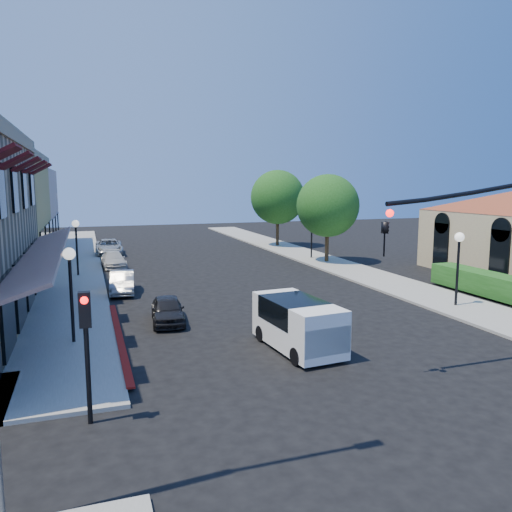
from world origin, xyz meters
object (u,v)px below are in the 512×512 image
object	(u,v)px
cobra_streetlight	(0,220)
lamppost_right_near	(459,250)
street_tree_b	(278,197)
secondary_signal	(86,333)
white_van	(298,322)
parked_car_d	(109,247)
parked_car_b	(122,282)
lamppost_left_near	(70,271)
street_tree_a	(328,206)
lamppost_left_far	(76,233)
lamppost_right_far	(312,224)
parked_car_a	(168,310)
parked_car_c	(113,260)

from	to	relation	value
cobra_streetlight	lamppost_right_near	xyz separation A→B (m)	(17.65, 10.00, -2.53)
street_tree_b	secondary_signal	bearing A→B (deg)	-118.77
white_van	parked_car_d	xyz separation A→B (m)	(-5.20, 26.67, -0.39)
lamppost_right_near	parked_car_d	bearing A→B (deg)	122.02
cobra_streetlight	parked_car_b	size ratio (longest dim) A/B	2.64
lamppost_left_near	parked_car_d	bearing A→B (deg)	84.41
street_tree_a	parked_car_b	size ratio (longest dim) A/B	1.84
cobra_streetlight	parked_car_d	size ratio (longest dim) A/B	2.03
lamppost_left_far	lamppost_right_near	size ratio (longest dim) A/B	1.00
parked_car_b	lamppost_right_far	bearing A→B (deg)	32.54
street_tree_a	secondary_signal	bearing A→B (deg)	-129.21
white_van	parked_car_d	size ratio (longest dim) A/B	0.90
parked_car_d	lamppost_left_far	bearing A→B (deg)	-102.28
street_tree_a	parked_car_d	size ratio (longest dim) A/B	1.42
street_tree_a	lamppost_left_far	xyz separation A→B (m)	(-17.30, 0.00, -1.46)
street_tree_b	white_van	distance (m)	29.08
white_van	cobra_streetlight	bearing A→B (deg)	-139.99
cobra_streetlight	lamppost_left_near	size ratio (longest dim) A/B	2.61
lamppost_left_far	parked_car_b	bearing A→B (deg)	-67.95
parked_car_a	parked_car_b	size ratio (longest dim) A/B	0.93
white_van	parked_car_a	world-z (taller)	white_van
secondary_signal	parked_car_b	world-z (taller)	secondary_signal
secondary_signal	parked_car_a	distance (m)	9.16
street_tree_b	parked_car_a	bearing A→B (deg)	-121.50
lamppost_right_far	parked_car_d	bearing A→B (deg)	152.95
parked_car_c	parked_car_b	bearing A→B (deg)	-93.02
lamppost_left_near	parked_car_d	world-z (taller)	lamppost_left_near
parked_car_b	street_tree_b	bearing A→B (deg)	51.23
street_tree_a	white_van	xyz separation A→B (m)	(-9.80, -17.16, -3.17)
parked_car_a	parked_car_c	distance (m)	15.26
lamppost_left_far	white_van	bearing A→B (deg)	-66.38
lamppost_right_far	white_van	distance (m)	21.45
secondary_signal	lamppost_left_near	xyz separation A→B (m)	(-0.50, 6.59, 0.42)
parked_car_c	street_tree_b	bearing A→B (deg)	22.00
lamppost_left_near	parked_car_c	distance (m)	17.29
street_tree_a	white_van	distance (m)	20.01
cobra_streetlight	lamppost_left_far	distance (m)	24.14
parked_car_c	secondary_signal	bearing A→B (deg)	-97.38
street_tree_a	secondary_signal	size ratio (longest dim) A/B	1.95
lamppost_left_near	lamppost_right_near	world-z (taller)	same
secondary_signal	parked_car_d	bearing A→B (deg)	86.58
lamppost_left_far	parked_car_d	distance (m)	10.00
secondary_signal	street_tree_b	bearing A→B (deg)	61.23
street_tree_a	lamppost_left_far	bearing A→B (deg)	180.00
secondary_signal	white_van	world-z (taller)	secondary_signal
street_tree_b	lamppost_right_near	world-z (taller)	street_tree_b
lamppost_right_near	parked_car_b	xyz separation A→B (m)	(-14.70, 8.32, -2.15)
street_tree_b	parked_car_d	distance (m)	15.51
secondary_signal	parked_car_b	distance (m)	15.12
street_tree_a	white_van	bearing A→B (deg)	-119.72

